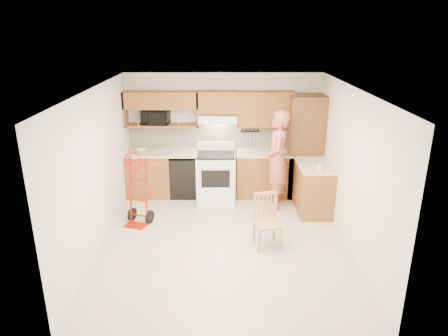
{
  "coord_description": "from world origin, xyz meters",
  "views": [
    {
      "loc": [
        -0.03,
        -6.07,
        3.4
      ],
      "look_at": [
        0.0,
        0.5,
        1.1
      ],
      "focal_mm": 32.93,
      "sensor_mm": 36.0,
      "label": 1
    }
  ],
  "objects_px": {
    "range": "(216,174)",
    "dining_chair": "(268,222)",
    "person": "(277,160)",
    "microwave": "(156,117)",
    "hand_truck": "(136,193)"
  },
  "relations": [
    {
      "from": "microwave",
      "to": "person",
      "type": "relative_size",
      "value": 0.28
    },
    {
      "from": "dining_chair",
      "to": "person",
      "type": "bearing_deg",
      "value": 68.76
    },
    {
      "from": "range",
      "to": "dining_chair",
      "type": "distance_m",
      "value": 2.07
    },
    {
      "from": "range",
      "to": "hand_truck",
      "type": "xyz_separation_m",
      "value": [
        -1.38,
        -1.07,
        0.04
      ]
    },
    {
      "from": "microwave",
      "to": "dining_chair",
      "type": "bearing_deg",
      "value": -40.46
    },
    {
      "from": "microwave",
      "to": "hand_truck",
      "type": "xyz_separation_m",
      "value": [
        -0.17,
        -1.49,
        -1.02
      ]
    },
    {
      "from": "dining_chair",
      "to": "microwave",
      "type": "bearing_deg",
      "value": 122.1
    },
    {
      "from": "microwave",
      "to": "person",
      "type": "height_order",
      "value": "person"
    },
    {
      "from": "microwave",
      "to": "hand_truck",
      "type": "relative_size",
      "value": 0.43
    },
    {
      "from": "range",
      "to": "microwave",
      "type": "bearing_deg",
      "value": 161.02
    },
    {
      "from": "range",
      "to": "hand_truck",
      "type": "relative_size",
      "value": 0.93
    },
    {
      "from": "microwave",
      "to": "hand_truck",
      "type": "bearing_deg",
      "value": -88.9
    },
    {
      "from": "range",
      "to": "dining_chair",
      "type": "height_order",
      "value": "range"
    },
    {
      "from": "range",
      "to": "person",
      "type": "height_order",
      "value": "person"
    },
    {
      "from": "microwave",
      "to": "dining_chair",
      "type": "xyz_separation_m",
      "value": [
        2.06,
        -2.3,
        -1.19
      ]
    }
  ]
}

